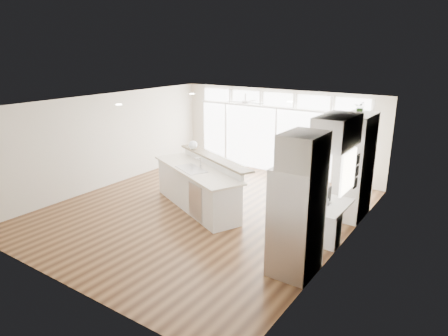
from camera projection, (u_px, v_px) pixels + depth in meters
The scene contains 24 objects.
floor at pixel (203, 210), 10.10m from camera, with size 7.00×8.00×0.02m, color #422714.
ceiling at pixel (201, 103), 9.32m from camera, with size 7.00×8.00×0.02m, color white.
wall_back at pixel (277, 131), 12.87m from camera, with size 7.00×0.04×2.70m, color beige.
wall_front at pixel (55, 212), 6.55m from camera, with size 7.00×0.04×2.70m, color beige.
wall_left at pixel (107, 141), 11.60m from camera, with size 0.04×8.00×2.70m, color beige.
wall_right at pixel (344, 186), 7.82m from camera, with size 0.04×8.00×2.70m, color beige.
glass_wall at pixel (276, 141), 12.91m from camera, with size 5.80×0.06×2.08m, color white.
transom_row at pixel (278, 100), 12.53m from camera, with size 5.90×0.06×0.40m, color white.
desk_window at pixel (348, 172), 8.02m from camera, with size 0.04×0.85×0.85m, color silver.
ceiling_fan at pixel (245, 99), 11.87m from camera, with size 1.16×1.16×0.32m, color silver.
recessed_lights at pixel (207, 103), 9.48m from camera, with size 3.40×3.00×0.02m, color white.
oven_cabinet at pixel (355, 166), 9.45m from camera, with size 0.64×1.20×2.50m, color white.
desk_nook at pixel (328, 221), 8.54m from camera, with size 0.72×1.30×0.76m, color white.
upper_cabinets at pixel (337, 131), 7.95m from camera, with size 0.64×1.30×0.64m, color white.
refrigerator at pixel (296, 221), 7.07m from camera, with size 0.76×0.90×2.00m, color silver.
fridge_cabinet at pixel (304, 150), 6.66m from camera, with size 0.64×0.90×0.60m, color white.
framed_photos at pixel (357, 171), 8.56m from camera, with size 0.06×0.22×0.80m, color black.
kitchen_island at pixel (196, 184), 10.09m from camera, with size 3.23×1.22×1.28m, color white.
rug at pixel (315, 229), 9.04m from camera, with size 0.98×0.71×0.01m, color #3C2113.
office_chair at pixel (314, 222), 8.34m from camera, with size 0.46×0.43×0.89m, color black.
fishbowl at pixel (193, 145), 10.85m from camera, with size 0.24×0.24×0.24m, color white.
monitor at pixel (326, 196), 8.42m from camera, with size 0.07×0.44×0.36m, color black.
keyboard at pixel (318, 202), 8.56m from camera, with size 0.11×0.29×0.01m, color silver.
potted_plant at pixel (360, 109), 9.06m from camera, with size 0.25×0.28×0.22m, color #3A632A.
Camera 1 is at (5.71, -7.44, 3.94)m, focal length 32.00 mm.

